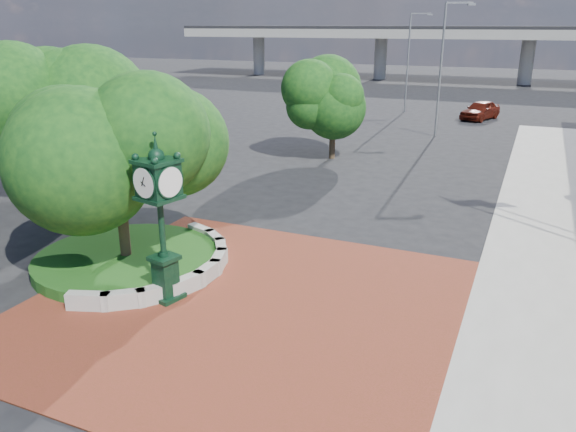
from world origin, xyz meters
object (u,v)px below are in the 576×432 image
(parked_car, at_px, (480,110))
(street_lamp_far, at_px, (411,55))
(street_lamp_near, at_px, (445,60))
(post_clock, at_px, (161,213))

(parked_car, xyz_separation_m, street_lamp_far, (-6.67, 1.80, 4.31))
(street_lamp_near, xyz_separation_m, street_lamp_far, (-4.70, 10.87, -0.29))
(street_lamp_near, relative_size, street_lamp_far, 1.06)
(street_lamp_near, distance_m, street_lamp_far, 11.85)
(post_clock, height_order, parked_car, post_clock)
(parked_car, distance_m, street_lamp_far, 8.14)
(post_clock, xyz_separation_m, parked_car, (4.94, 38.54, -1.93))
(post_clock, bearing_deg, street_lamp_near, 84.22)
(street_lamp_far, bearing_deg, street_lamp_near, -66.60)
(parked_car, relative_size, street_lamp_near, 0.51)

